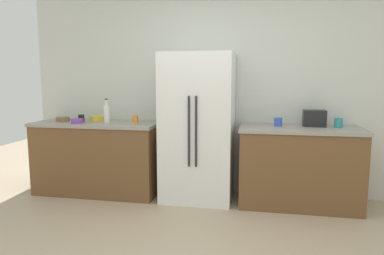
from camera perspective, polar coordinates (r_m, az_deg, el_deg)
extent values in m
cube|color=silver|center=(4.52, 4.99, 9.09)|extent=(5.05, 0.10, 3.10)
cube|color=brown|center=(4.70, -14.81, -4.89)|extent=(1.55, 0.64, 0.87)
cube|color=gray|center=(4.62, -15.01, 0.62)|extent=(1.58, 0.67, 0.04)
cube|color=brown|center=(4.26, 16.85, -6.29)|extent=(1.32, 0.64, 0.87)
cube|color=gray|center=(4.17, 17.10, -0.23)|extent=(1.35, 0.67, 0.04)
cube|color=white|center=(4.21, 0.94, -0.01)|extent=(0.83, 0.64, 1.75)
cylinder|color=#262628|center=(3.89, -0.50, -0.66)|extent=(0.02, 0.02, 0.79)
cylinder|color=#262628|center=(3.88, 0.65, -0.70)|extent=(0.02, 0.02, 0.79)
cube|color=black|center=(4.27, 19.14, 1.42)|extent=(0.25, 0.15, 0.19)
cylinder|color=white|center=(4.48, -13.60, 2.09)|extent=(0.07, 0.07, 0.22)
cylinder|color=white|center=(4.46, -13.66, 3.91)|extent=(0.03, 0.03, 0.07)
cylinder|color=#333338|center=(4.46, -13.68, 4.46)|extent=(0.03, 0.03, 0.02)
cylinder|color=black|center=(4.69, -17.43, 1.44)|extent=(0.08, 0.08, 0.09)
cylinder|color=teal|center=(4.27, 22.57, 0.69)|extent=(0.09, 0.09, 0.11)
cylinder|color=orange|center=(4.41, -9.13, 1.33)|extent=(0.07, 0.07, 0.09)
cylinder|color=blue|center=(4.20, 13.74, 0.89)|extent=(0.09, 0.09, 0.10)
cylinder|color=yellow|center=(4.74, -15.00, 1.44)|extent=(0.18, 0.18, 0.07)
cylinder|color=brown|center=(4.83, -20.12, 1.27)|extent=(0.17, 0.17, 0.05)
cylinder|color=purple|center=(4.57, -18.04, 1.02)|extent=(0.15, 0.15, 0.06)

